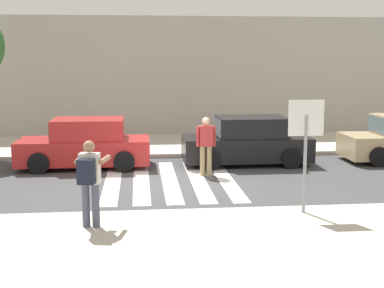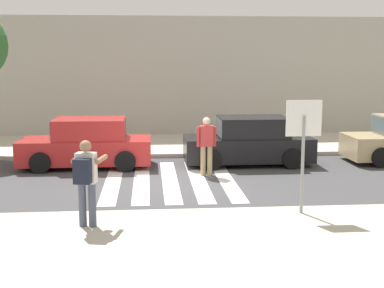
{
  "view_description": "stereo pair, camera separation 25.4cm",
  "coord_description": "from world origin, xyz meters",
  "px_view_note": "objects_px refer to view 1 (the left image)",
  "views": [
    {
      "loc": [
        -0.83,
        -14.58,
        3.45
      ],
      "look_at": [
        0.6,
        -0.2,
        1.1
      ],
      "focal_mm": 50.0,
      "sensor_mm": 36.0,
      "label": 1
    },
    {
      "loc": [
        -0.58,
        -14.61,
        3.45
      ],
      "look_at": [
        0.6,
        -0.2,
        1.1
      ],
      "focal_mm": 50.0,
      "sensor_mm": 36.0,
      "label": 2
    }
  ],
  "objects_px": {
    "photographer_with_backpack": "(90,176)",
    "parked_car_red": "(85,145)",
    "pedestrian_crossing": "(206,143)",
    "stop_sign": "(306,131)",
    "parked_car_black": "(247,142)"
  },
  "relations": [
    {
      "from": "photographer_with_backpack",
      "to": "stop_sign",
      "type": "bearing_deg",
      "value": 7.58
    },
    {
      "from": "photographer_with_backpack",
      "to": "parked_car_black",
      "type": "height_order",
      "value": "photographer_with_backpack"
    },
    {
      "from": "stop_sign",
      "to": "photographer_with_backpack",
      "type": "distance_m",
      "value": 4.58
    },
    {
      "from": "photographer_with_backpack",
      "to": "parked_car_red",
      "type": "xyz_separation_m",
      "value": [
        -0.72,
        6.6,
        -0.44
      ]
    },
    {
      "from": "parked_car_red",
      "to": "parked_car_black",
      "type": "distance_m",
      "value": 5.2
    },
    {
      "from": "parked_car_red",
      "to": "photographer_with_backpack",
      "type": "bearing_deg",
      "value": -83.75
    },
    {
      "from": "photographer_with_backpack",
      "to": "pedestrian_crossing",
      "type": "xyz_separation_m",
      "value": [
        2.91,
        5.03,
        -0.19
      ]
    },
    {
      "from": "pedestrian_crossing",
      "to": "parked_car_red",
      "type": "bearing_deg",
      "value": 156.7
    },
    {
      "from": "parked_car_red",
      "to": "parked_car_black",
      "type": "xyz_separation_m",
      "value": [
        5.2,
        0.0,
        0.0
      ]
    },
    {
      "from": "photographer_with_backpack",
      "to": "pedestrian_crossing",
      "type": "distance_m",
      "value": 5.82
    },
    {
      "from": "parked_car_black",
      "to": "photographer_with_backpack",
      "type": "bearing_deg",
      "value": -124.15
    },
    {
      "from": "pedestrian_crossing",
      "to": "parked_car_red",
      "type": "height_order",
      "value": "pedestrian_crossing"
    },
    {
      "from": "parked_car_red",
      "to": "pedestrian_crossing",
      "type": "bearing_deg",
      "value": -23.3
    },
    {
      "from": "photographer_with_backpack",
      "to": "parked_car_black",
      "type": "relative_size",
      "value": 0.42
    },
    {
      "from": "photographer_with_backpack",
      "to": "parked_car_black",
      "type": "bearing_deg",
      "value": 55.85
    }
  ]
}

